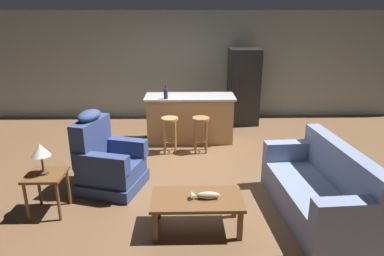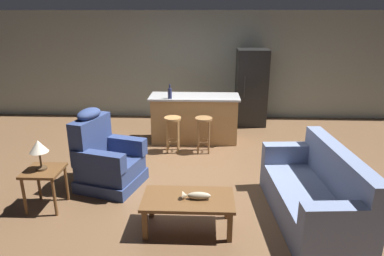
{
  "view_description": "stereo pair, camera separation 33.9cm",
  "coord_description": "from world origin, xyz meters",
  "px_view_note": "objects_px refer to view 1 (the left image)",
  "views": [
    {
      "loc": [
        -0.11,
        -5.37,
        2.51
      ],
      "look_at": [
        0.01,
        -0.1,
        0.75
      ],
      "focal_mm": 32.0,
      "sensor_mm": 36.0,
      "label": 1
    },
    {
      "loc": [
        0.23,
        -5.37,
        2.51
      ],
      "look_at": [
        0.01,
        -0.1,
        0.75
      ],
      "focal_mm": 32.0,
      "sensor_mm": 36.0,
      "label": 2
    }
  ],
  "objects_px": {
    "end_table": "(46,181)",
    "bottle_tall_green": "(166,94)",
    "table_lamp": "(41,151)",
    "bar_stool_right": "(201,128)",
    "couch": "(319,191)",
    "kitchen_island": "(190,118)",
    "coffee_table": "(197,202)",
    "fish_figurine": "(205,195)",
    "recliner_near_lamp": "(107,162)",
    "bar_stool_left": "(170,128)",
    "refrigerator": "(243,87)"
  },
  "relations": [
    {
      "from": "end_table",
      "to": "couch",
      "type": "bearing_deg",
      "value": -2.03
    },
    {
      "from": "recliner_near_lamp",
      "to": "end_table",
      "type": "bearing_deg",
      "value": -117.07
    },
    {
      "from": "refrigerator",
      "to": "bottle_tall_green",
      "type": "height_order",
      "value": "refrigerator"
    },
    {
      "from": "end_table",
      "to": "bar_stool_left",
      "type": "height_order",
      "value": "bar_stool_left"
    },
    {
      "from": "kitchen_island",
      "to": "coffee_table",
      "type": "bearing_deg",
      "value": -89.4
    },
    {
      "from": "couch",
      "to": "refrigerator",
      "type": "relative_size",
      "value": 1.11
    },
    {
      "from": "fish_figurine",
      "to": "bar_stool_left",
      "type": "xyz_separation_m",
      "value": [
        -0.52,
        2.5,
        0.01
      ]
    },
    {
      "from": "bar_stool_right",
      "to": "refrigerator",
      "type": "bearing_deg",
      "value": 59.25
    },
    {
      "from": "fish_figurine",
      "to": "end_table",
      "type": "xyz_separation_m",
      "value": [
        -2.04,
        0.43,
        -0.0
      ]
    },
    {
      "from": "kitchen_island",
      "to": "bottle_tall_green",
      "type": "xyz_separation_m",
      "value": [
        -0.47,
        -0.25,
        0.58
      ]
    },
    {
      "from": "coffee_table",
      "to": "kitchen_island",
      "type": "distance_m",
      "value": 3.11
    },
    {
      "from": "fish_figurine",
      "to": "table_lamp",
      "type": "xyz_separation_m",
      "value": [
        -2.06,
        0.43,
        0.41
      ]
    },
    {
      "from": "coffee_table",
      "to": "bottle_tall_green",
      "type": "relative_size",
      "value": 3.93
    },
    {
      "from": "kitchen_island",
      "to": "bar_stool_right",
      "type": "height_order",
      "value": "kitchen_island"
    },
    {
      "from": "end_table",
      "to": "refrigerator",
      "type": "relative_size",
      "value": 0.32
    },
    {
      "from": "table_lamp",
      "to": "bar_stool_right",
      "type": "relative_size",
      "value": 0.6
    },
    {
      "from": "fish_figurine",
      "to": "bottle_tall_green",
      "type": "height_order",
      "value": "bottle_tall_green"
    },
    {
      "from": "coffee_table",
      "to": "table_lamp",
      "type": "relative_size",
      "value": 2.68
    },
    {
      "from": "refrigerator",
      "to": "couch",
      "type": "bearing_deg",
      "value": -85.07
    },
    {
      "from": "coffee_table",
      "to": "end_table",
      "type": "height_order",
      "value": "end_table"
    },
    {
      "from": "coffee_table",
      "to": "fish_figurine",
      "type": "bearing_deg",
      "value": -12.76
    },
    {
      "from": "bar_stool_right",
      "to": "recliner_near_lamp",
      "type": "bearing_deg",
      "value": -136.5
    },
    {
      "from": "table_lamp",
      "to": "refrigerator",
      "type": "distance_m",
      "value": 5.05
    },
    {
      "from": "couch",
      "to": "end_table",
      "type": "xyz_separation_m",
      "value": [
        -3.54,
        0.13,
        0.12
      ]
    },
    {
      "from": "coffee_table",
      "to": "fish_figurine",
      "type": "xyz_separation_m",
      "value": [
        0.1,
        -0.02,
        0.1
      ]
    },
    {
      "from": "coffee_table",
      "to": "refrigerator",
      "type": "height_order",
      "value": "refrigerator"
    },
    {
      "from": "bottle_tall_green",
      "to": "end_table",
      "type": "bearing_deg",
      "value": -120.48
    },
    {
      "from": "recliner_near_lamp",
      "to": "bar_stool_left",
      "type": "distance_m",
      "value": 1.65
    },
    {
      "from": "couch",
      "to": "bar_stool_left",
      "type": "xyz_separation_m",
      "value": [
        -2.02,
        2.19,
        0.13
      ]
    },
    {
      "from": "end_table",
      "to": "fish_figurine",
      "type": "bearing_deg",
      "value": -11.92
    },
    {
      "from": "coffee_table",
      "to": "couch",
      "type": "distance_m",
      "value": 1.62
    },
    {
      "from": "couch",
      "to": "bottle_tall_green",
      "type": "distance_m",
      "value": 3.39
    },
    {
      "from": "end_table",
      "to": "bottle_tall_green",
      "type": "xyz_separation_m",
      "value": [
        1.44,
        2.44,
        0.59
      ]
    },
    {
      "from": "fish_figurine",
      "to": "table_lamp",
      "type": "height_order",
      "value": "table_lamp"
    },
    {
      "from": "fish_figurine",
      "to": "bar_stool_right",
      "type": "relative_size",
      "value": 0.5
    },
    {
      "from": "coffee_table",
      "to": "bar_stool_left",
      "type": "relative_size",
      "value": 1.62
    },
    {
      "from": "kitchen_island",
      "to": "bar_stool_left",
      "type": "bearing_deg",
      "value": -121.62
    },
    {
      "from": "recliner_near_lamp",
      "to": "bottle_tall_green",
      "type": "height_order",
      "value": "bottle_tall_green"
    },
    {
      "from": "end_table",
      "to": "refrigerator",
      "type": "bearing_deg",
      "value": 50.69
    },
    {
      "from": "table_lamp",
      "to": "refrigerator",
      "type": "relative_size",
      "value": 0.23
    },
    {
      "from": "fish_figurine",
      "to": "bar_stool_left",
      "type": "height_order",
      "value": "bar_stool_left"
    },
    {
      "from": "couch",
      "to": "refrigerator",
      "type": "bearing_deg",
      "value": -88.89
    },
    {
      "from": "end_table",
      "to": "bar_stool_right",
      "type": "relative_size",
      "value": 0.82
    },
    {
      "from": "end_table",
      "to": "coffee_table",
      "type": "bearing_deg",
      "value": -11.88
    },
    {
      "from": "fish_figurine",
      "to": "refrigerator",
      "type": "xyz_separation_m",
      "value": [
        1.15,
        4.33,
        0.42
      ]
    },
    {
      "from": "fish_figurine",
      "to": "bottle_tall_green",
      "type": "xyz_separation_m",
      "value": [
        -0.6,
        2.87,
        0.59
      ]
    },
    {
      "from": "recliner_near_lamp",
      "to": "coffee_table",
      "type": "bearing_deg",
      "value": -23.46
    },
    {
      "from": "coffee_table",
      "to": "couch",
      "type": "bearing_deg",
      "value": 10.03
    },
    {
      "from": "bar_stool_left",
      "to": "end_table",
      "type": "bearing_deg",
      "value": -126.32
    },
    {
      "from": "couch",
      "to": "table_lamp",
      "type": "distance_m",
      "value": 3.6
    }
  ]
}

